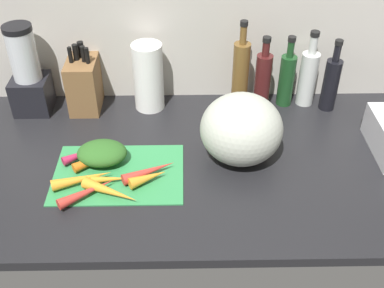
% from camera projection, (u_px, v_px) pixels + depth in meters
% --- Properties ---
extents(ground_plane, '(1.70, 0.80, 0.03)m').
position_uv_depth(ground_plane, '(200.00, 161.00, 1.49)').
color(ground_plane, black).
extents(wall_back, '(1.70, 0.03, 0.60)m').
position_uv_depth(wall_back, '(198.00, 17.00, 1.60)').
color(wall_back, '#BCB7AD').
rests_on(wall_back, ground_plane).
extents(cutting_board, '(0.39, 0.27, 0.01)m').
position_uv_depth(cutting_board, '(119.00, 173.00, 1.41)').
color(cutting_board, '#338C4C').
rests_on(cutting_board, ground_plane).
extents(carrot_0, '(0.17, 0.11, 0.03)m').
position_uv_depth(carrot_0, '(110.00, 191.00, 1.32)').
color(carrot_0, orange).
rests_on(carrot_0, cutting_board).
extents(carrot_1, '(0.16, 0.11, 0.03)m').
position_uv_depth(carrot_1, '(149.00, 171.00, 1.39)').
color(carrot_1, red).
rests_on(carrot_1, cutting_board).
extents(carrot_2, '(0.16, 0.12, 0.03)m').
position_uv_depth(carrot_2, '(87.00, 192.00, 1.32)').
color(carrot_2, red).
rests_on(carrot_2, cutting_board).
extents(carrot_3, '(0.13, 0.10, 0.03)m').
position_uv_depth(carrot_3, '(84.00, 154.00, 1.46)').
color(carrot_3, '#B2264C').
rests_on(carrot_3, cutting_board).
extents(carrot_4, '(0.11, 0.03, 0.02)m').
position_uv_depth(carrot_4, '(110.00, 179.00, 1.37)').
color(carrot_4, orange).
rests_on(carrot_4, cutting_board).
extents(carrot_5, '(0.16, 0.12, 0.03)m').
position_uv_depth(carrot_5, '(100.00, 158.00, 1.44)').
color(carrot_5, orange).
rests_on(carrot_5, cutting_board).
extents(carrot_6, '(0.17, 0.09, 0.03)m').
position_uv_depth(carrot_6, '(82.00, 179.00, 1.36)').
color(carrot_6, orange).
rests_on(carrot_6, cutting_board).
extents(carrot_7, '(0.12, 0.08, 0.03)m').
position_uv_depth(carrot_7, '(148.00, 178.00, 1.37)').
color(carrot_7, orange).
rests_on(carrot_7, cutting_board).
extents(carrot_greens_pile, '(0.15, 0.12, 0.06)m').
position_uv_depth(carrot_greens_pile, '(102.00, 153.00, 1.43)').
color(carrot_greens_pile, '#2D6023').
rests_on(carrot_greens_pile, cutting_board).
extents(winter_squash, '(0.25, 0.24, 0.22)m').
position_uv_depth(winter_squash, '(241.00, 129.00, 1.42)').
color(winter_squash, '#B2B7A8').
rests_on(winter_squash, ground_plane).
extents(knife_block, '(0.10, 0.17, 0.24)m').
position_uv_depth(knife_block, '(85.00, 82.00, 1.66)').
color(knife_block, brown).
rests_on(knife_block, ground_plane).
extents(blender_appliance, '(0.12, 0.12, 0.32)m').
position_uv_depth(blender_appliance, '(28.00, 76.00, 1.61)').
color(blender_appliance, black).
rests_on(blender_appliance, ground_plane).
extents(paper_towel_roll, '(0.10, 0.10, 0.24)m').
position_uv_depth(paper_towel_roll, '(148.00, 77.00, 1.64)').
color(paper_towel_roll, white).
rests_on(paper_towel_roll, ground_plane).
extents(bottle_0, '(0.06, 0.06, 0.33)m').
position_uv_depth(bottle_0, '(240.00, 75.00, 1.62)').
color(bottle_0, brown).
rests_on(bottle_0, ground_plane).
extents(bottle_1, '(0.06, 0.06, 0.27)m').
position_uv_depth(bottle_1, '(263.00, 80.00, 1.64)').
color(bottle_1, '#471919').
rests_on(bottle_1, ground_plane).
extents(bottle_2, '(0.06, 0.06, 0.26)m').
position_uv_depth(bottle_2, '(287.00, 78.00, 1.66)').
color(bottle_2, '#19421E').
rests_on(bottle_2, ground_plane).
extents(bottle_3, '(0.06, 0.06, 0.28)m').
position_uv_depth(bottle_3, '(308.00, 76.00, 1.66)').
color(bottle_3, silver).
rests_on(bottle_3, ground_plane).
extents(bottle_4, '(0.06, 0.06, 0.26)m').
position_uv_depth(bottle_4, '(331.00, 83.00, 1.64)').
color(bottle_4, black).
rests_on(bottle_4, ground_plane).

